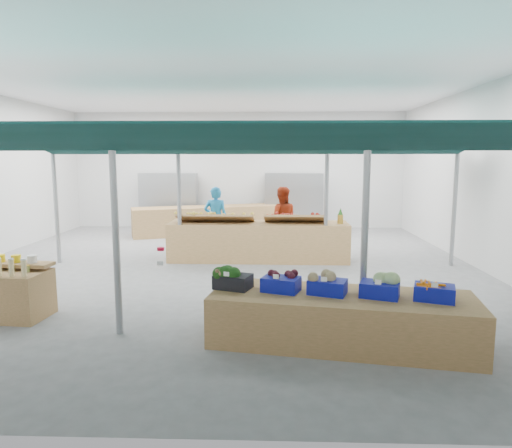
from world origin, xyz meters
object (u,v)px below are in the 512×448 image
object	(u,v)px
crate_stack	(368,314)
vendor_left	(216,219)
veg_counter	(341,319)
fruit_counter	(258,241)
vendor_right	(282,219)

from	to	relation	value
crate_stack	vendor_left	distance (m)	6.62
veg_counter	crate_stack	distance (m)	0.61
crate_stack	veg_counter	bearing A→B (deg)	-138.53
veg_counter	fruit_counter	distance (m)	5.36
fruit_counter	vendor_right	xyz separation A→B (m)	(0.60, 1.10, 0.41)
vendor_left	veg_counter	bearing A→B (deg)	112.13
vendor_right	crate_stack	bearing A→B (deg)	101.56
vendor_left	vendor_right	size ratio (longest dim) A/B	1.00
veg_counter	vendor_right	world-z (taller)	vendor_right
fruit_counter	crate_stack	size ratio (longest dim) A/B	7.95
crate_stack	vendor_right	world-z (taller)	vendor_right
crate_stack	vendor_right	bearing A→B (deg)	100.95
fruit_counter	vendor_left	xyz separation A→B (m)	(-1.20, 1.10, 0.41)
fruit_counter	crate_stack	world-z (taller)	fruit_counter
vendor_left	vendor_right	distance (m)	1.80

